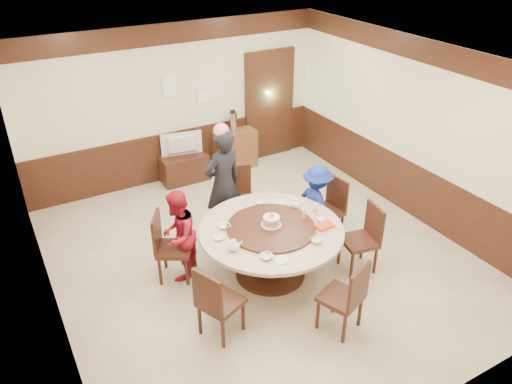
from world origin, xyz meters
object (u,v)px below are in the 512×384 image
side_cabinet (235,150)px  person_red (178,236)px  shrimp_platter (325,227)px  birthday_cake (271,221)px  television (182,145)px  person_blue (316,204)px  tv_stand (184,168)px  person_standing (223,184)px  thermos (233,122)px  banquet_table (271,242)px

side_cabinet → person_red: bearing=-130.1°
person_red → shrimp_platter: 1.93m
birthday_cake → television: birthday_cake is taller
person_blue → tv_stand: size_ratio=1.43×
tv_stand → television: television is taller
tv_stand → side_cabinet: 1.08m
person_standing → thermos: bearing=-130.3°
side_cabinet → thermos: bearing=180.0°
person_red → person_blue: 2.11m
person_standing → shrimp_platter: (0.70, -1.57, -0.08)m
banquet_table → shrimp_platter: size_ratio=6.36×
person_standing → tv_stand: 2.04m
tv_stand → thermos: bearing=1.6°
shrimp_platter → side_cabinet: (0.51, 3.54, -0.40)m
person_blue → shrimp_platter: bearing=148.6°
tv_stand → person_blue: bearing=-70.0°
person_blue → shrimp_platter: (-0.43, -0.77, 0.17)m
person_blue → thermos: (0.05, 2.77, 0.33)m
birthday_cake → thermos: 3.34m
banquet_table → birthday_cake: birthday_cake is taller
shrimp_platter → television: size_ratio=0.40×
television → person_blue: bearing=120.8°
person_standing → television: 1.95m
person_standing → person_blue: 1.41m
thermos → person_blue: bearing=-91.0°
person_red → person_blue: bearing=124.5°
banquet_table → person_blue: size_ratio=1.57×
person_standing → thermos: (1.18, 1.97, 0.08)m
person_standing → tv_stand: bearing=-103.3°
banquet_table → side_cabinet: size_ratio=2.39×
banquet_table → birthday_cake: (0.02, 0.03, 0.31)m
thermos → tv_stand: bearing=-178.4°
person_blue → thermos: person_blue is taller
banquet_table → thermos: bearing=71.2°
person_red → person_blue: (2.11, -0.18, -0.03)m
television → side_cabinet: television is taller
tv_stand → birthday_cake: bearing=-90.3°
person_blue → shrimp_platter: person_blue is taller
person_red → television: size_ratio=1.72×
television → banquet_table: bearing=100.1°
tv_stand → television: 0.46m
person_blue → birthday_cake: 1.11m
person_red → television: (1.11, 2.56, 0.07)m
person_standing → side_cabinet: (1.21, 1.97, -0.49)m
person_standing → person_red: (-0.98, -0.62, -0.22)m
person_red → thermos: person_red is taller
person_red → birthday_cake: (1.09, -0.56, 0.20)m
birthday_cake → television: size_ratio=0.36×
person_blue → thermos: bearing=-3.1°
birthday_cake → banquet_table: bearing=-123.6°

